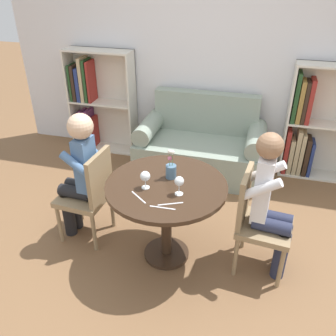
# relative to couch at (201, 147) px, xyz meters

# --- Properties ---
(ground_plane) EXTENTS (16.00, 16.00, 0.00)m
(ground_plane) POSITION_rel_couch_xyz_m (0.00, -1.57, -0.31)
(ground_plane) COLOR brown
(back_wall) EXTENTS (5.20, 0.05, 2.70)m
(back_wall) POSITION_rel_couch_xyz_m (0.00, 0.43, 1.04)
(back_wall) COLOR silver
(back_wall) RESTS_ON ground_plane
(round_table) EXTENTS (0.98, 0.98, 0.75)m
(round_table) POSITION_rel_couch_xyz_m (0.00, -1.57, 0.30)
(round_table) COLOR #382619
(round_table) RESTS_ON ground_plane
(couch) EXTENTS (1.50, 0.80, 0.92)m
(couch) POSITION_rel_couch_xyz_m (0.00, 0.00, 0.00)
(couch) COLOR gray
(couch) RESTS_ON ground_plane
(bookshelf_left) EXTENTS (0.87, 0.28, 1.35)m
(bookshelf_left) POSITION_rel_couch_xyz_m (-1.51, 0.27, 0.33)
(bookshelf_left) COLOR silver
(bookshelf_left) RESTS_ON ground_plane
(bookshelf_right) EXTENTS (0.87, 0.28, 1.35)m
(bookshelf_right) POSITION_rel_couch_xyz_m (1.26, 0.27, 0.30)
(bookshelf_right) COLOR silver
(bookshelf_right) RESTS_ON ground_plane
(chair_left) EXTENTS (0.45, 0.45, 0.90)m
(chair_left) POSITION_rel_couch_xyz_m (-0.73, -1.50, 0.18)
(chair_left) COLOR #937A56
(chair_left) RESTS_ON ground_plane
(chair_right) EXTENTS (0.46, 0.46, 0.90)m
(chair_right) POSITION_rel_couch_xyz_m (0.73, -1.48, 0.18)
(chair_right) COLOR #937A56
(chair_right) RESTS_ON ground_plane
(person_left) EXTENTS (0.43, 0.36, 1.24)m
(person_left) POSITION_rel_couch_xyz_m (-0.82, -1.49, 0.36)
(person_left) COLOR black
(person_left) RESTS_ON ground_plane
(person_right) EXTENTS (0.44, 0.37, 1.25)m
(person_right) POSITION_rel_couch_xyz_m (0.82, -1.49, 0.35)
(person_right) COLOR #282D47
(person_right) RESTS_ON ground_plane
(wine_glass_left) EXTENTS (0.08, 0.08, 0.15)m
(wine_glass_left) POSITION_rel_couch_xyz_m (-0.14, -1.66, 0.54)
(wine_glass_left) COLOR white
(wine_glass_left) RESTS_ON round_table
(wine_glass_right) EXTENTS (0.07, 0.07, 0.15)m
(wine_glass_right) POSITION_rel_couch_xyz_m (0.13, -1.67, 0.55)
(wine_glass_right) COLOR white
(wine_glass_right) RESTS_ON round_table
(flower_vase) EXTENTS (0.09, 0.09, 0.26)m
(flower_vase) POSITION_rel_couch_xyz_m (0.01, -1.46, 0.52)
(flower_vase) COLOR slate
(flower_vase) RESTS_ON round_table
(knife_left_setting) EXTENTS (0.18, 0.09, 0.00)m
(knife_left_setting) POSITION_rel_couch_xyz_m (0.10, -1.82, 0.44)
(knife_left_setting) COLOR silver
(knife_left_setting) RESTS_ON round_table
(fork_left_setting) EXTENTS (0.16, 0.13, 0.00)m
(fork_left_setting) POSITION_rel_couch_xyz_m (-0.15, -1.80, 0.44)
(fork_left_setting) COLOR silver
(fork_left_setting) RESTS_ON round_table
(knife_right_setting) EXTENTS (0.19, 0.02, 0.00)m
(knife_right_setting) POSITION_rel_couch_xyz_m (0.06, -1.88, 0.44)
(knife_right_setting) COLOR silver
(knife_right_setting) RESTS_ON round_table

